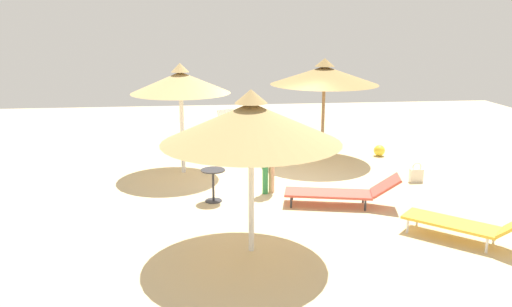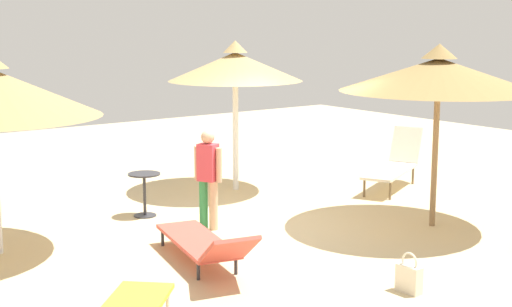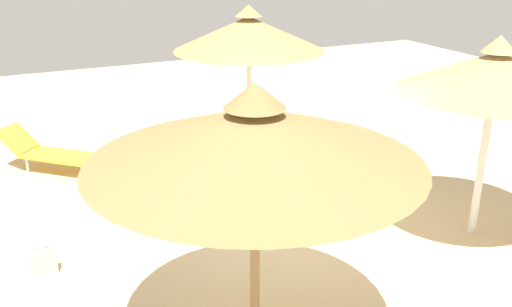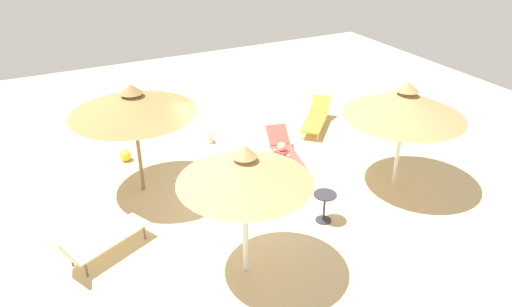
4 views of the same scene
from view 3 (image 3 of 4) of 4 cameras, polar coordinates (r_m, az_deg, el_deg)
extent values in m
cube|color=beige|center=(8.22, 2.87, -7.77)|extent=(24.00, 24.00, 0.10)
cylinder|color=olive|center=(5.25, -0.12, -9.33)|extent=(0.09, 0.09, 2.49)
cone|color=#997A47|center=(4.80, -0.13, 1.86)|extent=(2.95, 2.95, 0.49)
cone|color=#997A47|center=(4.70, -0.13, 5.86)|extent=(0.53, 0.53, 0.22)
cylinder|color=white|center=(8.15, 21.88, 0.19)|extent=(0.10, 0.10, 2.44)
cone|color=tan|center=(7.87, 22.93, 7.52)|extent=(2.46, 2.46, 0.52)
cone|color=tan|center=(7.80, 23.30, 10.09)|extent=(0.44, 0.44, 0.22)
cylinder|color=white|center=(11.23, -0.72, 6.69)|extent=(0.09, 0.09, 2.28)
cone|color=tan|center=(11.02, -0.74, 11.98)|extent=(2.90, 2.90, 0.65)
cone|color=tan|center=(10.96, -0.75, 14.17)|extent=(0.52, 0.52, 0.22)
cube|color=gold|center=(10.47, -18.40, -0.33)|extent=(1.57, 1.53, 0.05)
cylinder|color=silver|center=(10.34, -14.49, -1.13)|extent=(0.04, 0.04, 0.27)
cylinder|color=silver|center=(9.97, -15.95, -2.10)|extent=(0.04, 0.04, 0.27)
cylinder|color=silver|center=(11.11, -20.42, -0.26)|extent=(0.04, 0.04, 0.27)
cylinder|color=silver|center=(10.76, -21.98, -1.14)|extent=(0.04, 0.04, 0.27)
cube|color=gold|center=(11.03, -22.86, 1.36)|extent=(0.74, 0.74, 0.43)
cube|color=#CC4C3F|center=(9.10, -5.82, -2.77)|extent=(1.88, 0.98, 0.05)
cylinder|color=#2D2D33|center=(9.48, -1.44, -2.59)|extent=(0.04, 0.04, 0.23)
cylinder|color=#2D2D33|center=(9.03, -0.84, -3.81)|extent=(0.04, 0.04, 0.23)
cylinder|color=#2D2D33|center=(9.34, -10.58, -3.34)|extent=(0.04, 0.04, 0.23)
cylinder|color=#2D2D33|center=(8.89, -10.44, -4.61)|extent=(0.04, 0.04, 0.23)
cube|color=#CC4C3F|center=(8.97, -13.30, -2.08)|extent=(0.69, 0.70, 0.42)
cylinder|color=tan|center=(8.63, 2.93, -3.18)|extent=(0.13, 0.13, 0.75)
cylinder|color=#338C4C|center=(8.76, 3.58, -2.82)|extent=(0.13, 0.13, 0.75)
cube|color=#D83F4C|center=(8.45, 3.35, 1.07)|extent=(0.34, 0.32, 0.56)
sphere|color=tan|center=(8.33, 3.40, 3.54)|extent=(0.20, 0.20, 0.20)
cylinder|color=tan|center=(8.32, 2.61, 0.55)|extent=(0.09, 0.09, 0.52)
cylinder|color=tan|center=(8.61, 4.05, 1.22)|extent=(0.09, 0.09, 0.52)
cube|color=beige|center=(7.55, -20.59, -10.18)|extent=(0.32, 0.14, 0.32)
torus|color=beige|center=(7.45, -20.80, -8.77)|extent=(0.22, 0.03, 0.22)
cylinder|color=#2D2D33|center=(9.52, 8.69, 1.00)|extent=(0.52, 0.52, 0.02)
cylinder|color=#2D2D33|center=(9.64, 8.58, -0.97)|extent=(0.05, 0.05, 0.68)
cylinder|color=#2D2D33|center=(9.77, 8.48, -2.77)|extent=(0.36, 0.36, 0.02)
camera|label=1|loc=(18.63, -9.22, 20.17)|focal=36.10mm
camera|label=2|loc=(13.93, -48.62, 10.81)|focal=51.87mm
camera|label=4|loc=(12.88, 61.52, 22.84)|focal=34.25mm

